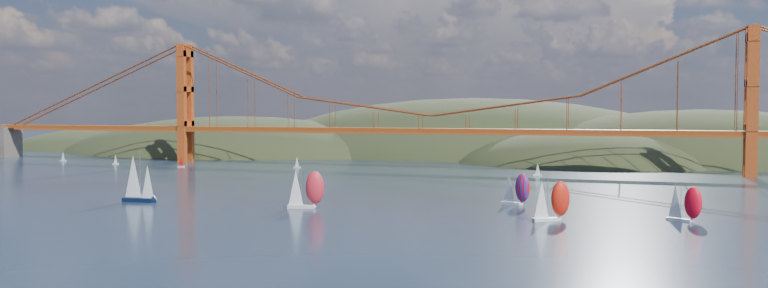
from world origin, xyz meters
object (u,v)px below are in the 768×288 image
racer_0 (305,188)px  racer_2 (684,203)px  sloop_navy (137,179)px  racer_1 (551,200)px  racer_rwb (515,188)px

racer_0 → racer_2: racer_0 is taller
sloop_navy → racer_1: 108.05m
racer_2 → racer_1: bearing=-135.1°
sloop_navy → racer_0: sloop_navy is taller
sloop_navy → racer_rwb: size_ratio=1.45×
racer_2 → sloop_navy: bearing=-148.2°
racer_0 → sloop_navy: bearing=165.3°
racer_0 → racer_1: 60.20m
sloop_navy → racer_1: sloop_navy is taller
racer_0 → racer_1: racer_0 is taller
racer_0 → racer_1: bearing=-19.0°
sloop_navy → racer_2: (135.65, 9.82, -1.83)m
sloop_navy → racer_1: (108.04, 1.25, -1.36)m
sloop_navy → racer_rwb: (96.13, 26.35, -1.58)m
racer_rwb → racer_1: bearing=-38.1°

